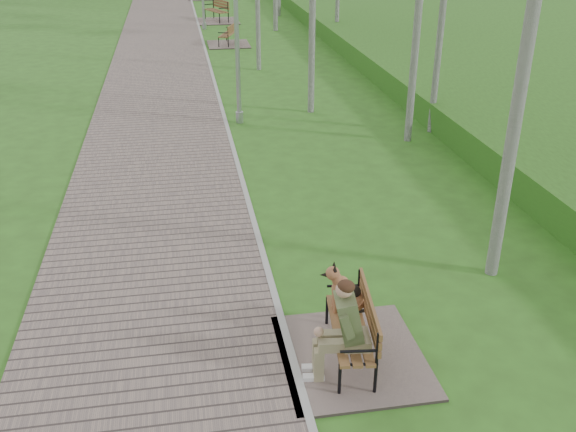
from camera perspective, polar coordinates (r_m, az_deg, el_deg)
name	(u,v)px	position (r m, az deg, el deg)	size (l,w,h in m)	color
ground	(245,193)	(12.79, -3.82, 2.09)	(120.00, 120.00, 0.00)	#2F581D
walkway	(161,22)	(33.56, -11.19, 16.57)	(3.50, 67.00, 0.04)	#685854
kerb	(197,21)	(33.57, -8.08, 16.80)	(0.10, 67.00, 0.05)	#999993
embankment	(438,20)	(34.67, 13.16, 16.64)	(14.00, 70.00, 1.60)	#3C8625
bench_main	(347,332)	(8.01, 5.24, -10.22)	(1.77, 1.97, 1.55)	#685854
bench_second	(228,40)	(27.41, -5.40, 15.30)	(1.68, 1.87, 1.03)	#685854
bench_third	(217,17)	(33.36, -6.36, 17.21)	(2.06, 2.29, 1.26)	#685854
lamp_post_near	(237,31)	(16.57, -4.59, 16.07)	(0.19, 0.19, 5.04)	#9DA0A5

